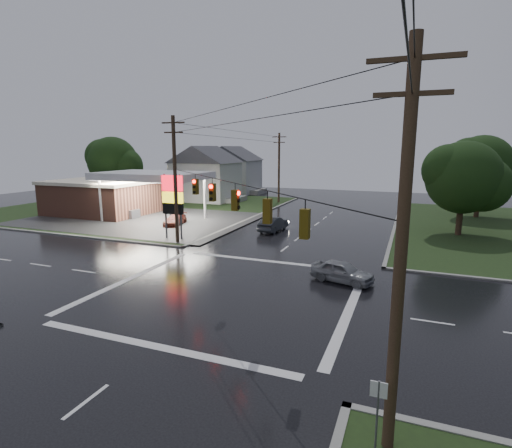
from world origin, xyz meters
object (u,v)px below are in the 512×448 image
at_px(gas_station, 111,194).
at_px(house_near, 206,173).
at_px(utility_pole_se, 401,252).
at_px(tree_ne_near, 465,178).
at_px(car_crossing, 342,272).
at_px(tree_ne_far, 483,166).
at_px(utility_pole_nw, 175,178).
at_px(pylon_sign, 173,196).
at_px(utility_pole_n, 279,167).
at_px(car_pump, 175,220).
at_px(car_north, 273,224).
at_px(house_far, 232,169).
at_px(tree_nw_behind, 114,162).

xyz_separation_m(gas_station, house_near, (4.73, 16.30, 1.86)).
xyz_separation_m(utility_pole_se, house_near, (-30.45, 45.50, -1.32)).
height_order(tree_ne_near, car_crossing, tree_ne_near).
xyz_separation_m(tree_ne_far, car_crossing, (-11.27, -29.70, -5.50)).
bearing_deg(utility_pole_nw, tree_ne_far, 42.59).
distance_m(pylon_sign, tree_ne_near, 27.23).
bearing_deg(gas_station, pylon_sign, -31.22).
distance_m(utility_pole_n, car_pump, 22.60).
height_order(gas_station, pylon_sign, pylon_sign).
xyz_separation_m(tree_ne_far, car_north, (-20.42, -16.50, -5.44)).
xyz_separation_m(gas_station, car_north, (22.41, -2.20, -1.81)).
distance_m(gas_station, car_crossing, 35.17).
distance_m(gas_station, utility_pole_n, 24.60).
bearing_deg(utility_pole_nw, car_crossing, -18.70).
relative_size(gas_station, tree_ne_near, 2.92).
distance_m(pylon_sign, utility_pole_nw, 2.22).
bearing_deg(car_pump, pylon_sign, -71.00).
relative_size(pylon_sign, car_north, 1.35).
bearing_deg(house_far, utility_pole_nw, -72.08).
relative_size(utility_pole_n, car_crossing, 2.64).
bearing_deg(house_near, tree_nw_behind, -155.02).
xyz_separation_m(house_far, tree_ne_near, (36.09, -26.01, 1.16)).
xyz_separation_m(utility_pole_nw, car_north, (6.23, 8.00, -4.99)).
bearing_deg(utility_pole_n, tree_ne_far, -8.55).
bearing_deg(car_pump, house_far, 90.88).
distance_m(utility_pole_se, car_north, 30.28).
relative_size(utility_pole_nw, tree_ne_far, 1.12).
distance_m(gas_station, tree_nw_behind, 13.63).
xyz_separation_m(utility_pole_n, house_near, (-11.45, -2.00, -1.06)).
xyz_separation_m(tree_ne_near, car_crossing, (-8.26, -17.70, -4.88)).
height_order(house_far, car_crossing, house_far).
height_order(house_far, car_pump, house_far).
height_order(gas_station, house_far, house_far).
bearing_deg(tree_ne_far, utility_pole_nw, -137.41).
bearing_deg(house_near, car_pump, -70.96).
bearing_deg(tree_nw_behind, tree_ne_near, -9.47).
bearing_deg(utility_pole_n, utility_pole_se, -68.20).
xyz_separation_m(utility_pole_n, tree_ne_near, (23.64, -16.01, 0.09)).
bearing_deg(house_far, gas_station, -97.50).
height_order(gas_station, tree_ne_far, tree_ne_far).
bearing_deg(car_pump, utility_pole_nw, -68.81).
bearing_deg(utility_pole_se, house_near, 123.79).
height_order(tree_nw_behind, tree_ne_near, tree_nw_behind).
bearing_deg(car_north, utility_pole_nw, 57.33).
relative_size(utility_pole_nw, tree_ne_near, 1.22).
distance_m(house_near, tree_ne_near, 37.80).
xyz_separation_m(tree_ne_near, tree_ne_far, (3.01, 12.00, 0.62)).
bearing_deg(house_near, car_crossing, -49.76).
bearing_deg(tree_ne_far, pylon_sign, -139.65).
relative_size(tree_ne_far, car_crossing, 2.46).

